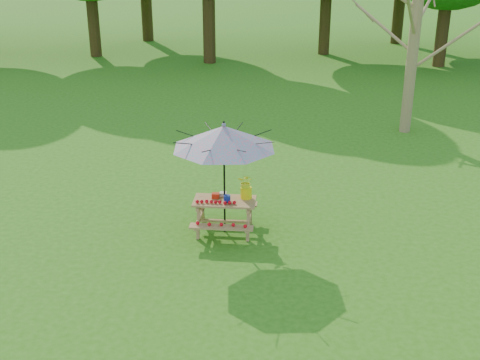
{
  "coord_description": "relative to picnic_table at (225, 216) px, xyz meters",
  "views": [
    {
      "loc": [
        1.43,
        -7.05,
        5.33
      ],
      "look_at": [
        0.46,
        3.52,
        1.1
      ],
      "focal_mm": 45.0,
      "sensor_mm": 36.0,
      "label": 1
    }
  ],
  "objects": [
    {
      "name": "ground",
      "position": [
        -0.16,
        -3.52,
        -0.33
      ],
      "size": [
        120.0,
        120.0,
        0.0
      ],
      "primitive_type": "plane",
      "color": "#2C6613",
      "rests_on": "ground"
    },
    {
      "name": "patio_umbrella",
      "position": [
        0.0,
        0.0,
        1.62
      ],
      "size": [
        2.46,
        2.46,
        2.25
      ],
      "color": "black",
      "rests_on": "ground"
    },
    {
      "name": "tomatoes_row",
      "position": [
        -0.15,
        -0.18,
        0.38
      ],
      "size": [
        0.77,
        0.13,
        0.07
      ],
      "primitive_type": null,
      "color": "red",
      "rests_on": "picnic_table"
    },
    {
      "name": "flower_bucket",
      "position": [
        0.41,
        0.15,
        0.61
      ],
      "size": [
        0.35,
        0.32,
        0.5
      ],
      "color": "yellow",
      "rests_on": "picnic_table"
    },
    {
      "name": "produce_bins",
      "position": [
        -0.05,
        0.05,
        0.4
      ],
      "size": [
        0.38,
        0.41,
        0.13
      ],
      "color": "red",
      "rests_on": "picnic_table"
    },
    {
      "name": "picnic_table",
      "position": [
        0.0,
        0.0,
        0.0
      ],
      "size": [
        1.2,
        1.32,
        0.67
      ],
      "color": "#9B7646",
      "rests_on": "ground"
    }
  ]
}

